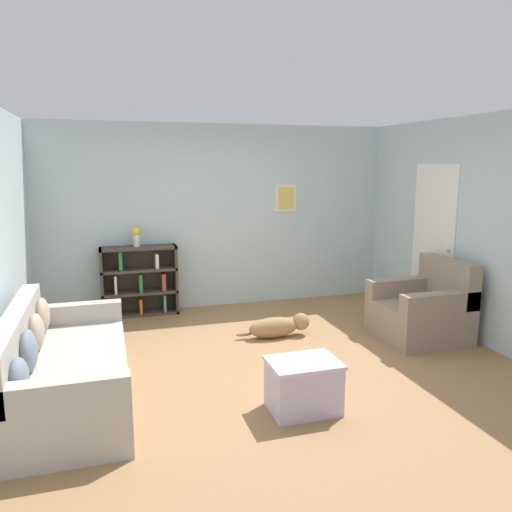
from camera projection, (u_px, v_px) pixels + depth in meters
The scene contains 9 objects.
ground_plane at pixel (267, 360), 5.29m from camera, with size 14.00×14.00×0.00m, color #997047.
wall_back at pixel (219, 216), 7.17m from camera, with size 5.60×0.13×2.60m.
wall_right at pixel (475, 230), 5.79m from camera, with size 0.16×5.00×2.60m.
couch at pixel (61, 370), 4.28m from camera, with size 0.95×2.10×0.84m.
bookshelf at pixel (140, 281), 6.81m from camera, with size 1.02×0.28×0.95m.
recliner_chair at pixel (423, 311), 5.90m from camera, with size 0.93×0.92×0.94m.
coffee_table at pixel (303, 384), 4.16m from camera, with size 0.58×0.44×0.44m.
dog at pixel (279, 326), 5.97m from camera, with size 0.91×0.22×0.27m.
vase at pixel (136, 236), 6.67m from camera, with size 0.11×0.11×0.27m.
Camera 1 is at (-1.56, -4.75, 2.05)m, focal length 35.00 mm.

